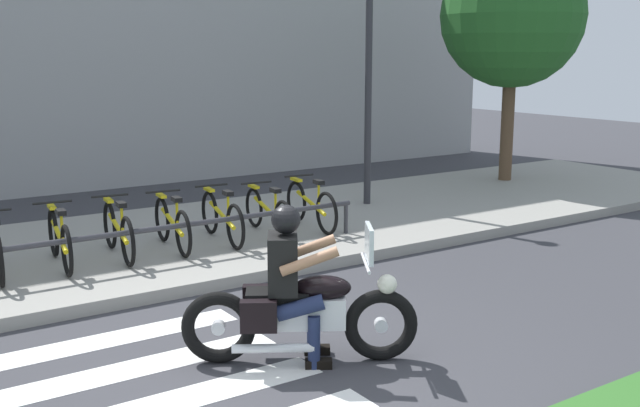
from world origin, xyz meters
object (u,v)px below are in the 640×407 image
bike_rack (162,230)px  street_lamp (369,55)px  bicycle_5 (222,217)px  bicycle_3 (118,231)px  bicycle_7 (311,205)px  motorcycle (301,312)px  rider (292,273)px  bicycle_6 (268,212)px  bicycle_2 (60,239)px  bicycle_4 (172,224)px  tree_near_rack (513,16)px

bike_rack → street_lamp: size_ratio=1.29×
bicycle_5 → bike_rack: bearing=-153.5°
bicycle_3 → bicycle_7: bicycle_3 is taller
motorcycle → rider: (-0.06, 0.04, 0.37)m
bicycle_6 → bike_rack: (-1.85, -0.56, 0.09)m
rider → street_lamp: bearing=46.8°
bicycle_6 → bicycle_5: bearing=-179.9°
bicycle_2 → rider: bearing=-74.9°
bicycle_3 → bicycle_4: 0.74m
motorcycle → bicycle_4: 3.86m
bike_rack → bicycle_3: bearing=123.7°
bicycle_5 → bicycle_6: (0.74, 0.00, -0.01)m
rider → bike_rack: bearing=88.4°
motorcycle → street_lamp: size_ratio=0.42×
bicycle_6 → street_lamp: size_ratio=0.37×
bicycle_5 → rider: bearing=-107.6°
bicycle_4 → street_lamp: (4.07, 1.03, 2.21)m
bicycle_5 → tree_near_rack: bearing=11.2°
bicycle_3 → bicycle_7: (2.96, 0.00, -0.00)m
tree_near_rack → bike_rack: bearing=-166.6°
street_lamp → tree_near_rack: bearing=5.8°
bicycle_3 → tree_near_rack: (8.72, 1.43, 2.96)m
bicycle_3 → bike_rack: bicycle_3 is taller
bicycle_7 → street_lamp: bearing=29.1°
bicycle_7 → tree_near_rack: size_ratio=0.33×
rider → bicycle_6: 4.28m
bicycle_6 → bicycle_4: bearing=-180.0°
bicycle_5 → tree_near_rack: 7.95m
bicycle_2 → bicycle_4: bearing=-0.0°
bicycle_2 → bicycle_6: (2.96, 0.00, -0.01)m
bicycle_4 → tree_near_rack: size_ratio=0.32×
bicycle_2 → bicycle_3: bearing=-0.0°
tree_near_rack → bicycle_6: bearing=-167.6°
rider → tree_near_rack: tree_near_rack is taller
bicycle_7 → bicycle_5: bearing=180.0°
bicycle_4 → bicycle_6: size_ratio=0.96×
motorcycle → tree_near_rack: bearing=32.2°
motorcycle → bicycle_3: motorcycle is taller
bicycle_3 → bicycle_7: bearing=0.0°
bicycle_6 → tree_near_rack: (6.50, 1.43, 2.97)m
bicycle_4 → rider: bearing=-96.9°
street_lamp → tree_near_rack: 4.00m
bicycle_3 → bicycle_5: bicycle_3 is taller
tree_near_rack → street_lamp: bearing=-174.2°
bicycle_3 → bicycle_4: (0.74, 0.00, -0.01)m
rider → bike_rack: size_ratio=0.25×
bicycle_7 → street_lamp: size_ratio=0.37×
bicycle_5 → bike_rack: (-1.11, -0.55, 0.08)m
bicycle_4 → bicycle_5: bicycle_5 is taller
tree_near_rack → bicycle_3: bearing=-170.7°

